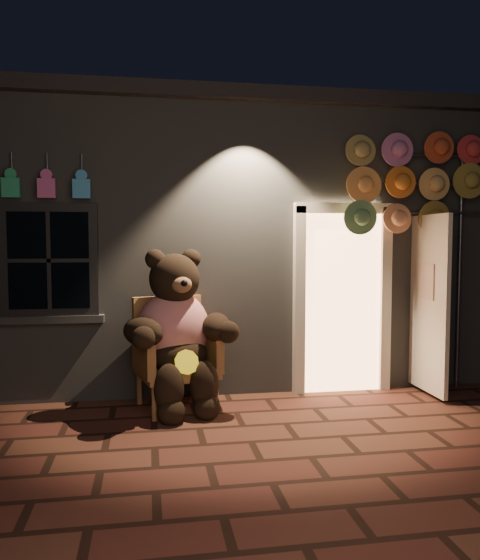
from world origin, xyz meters
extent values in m
plane|color=#512C1F|center=(0.00, 0.00, 0.00)|extent=(60.00, 60.00, 0.00)
cube|color=slate|center=(0.00, 4.00, 1.65)|extent=(7.00, 5.00, 3.30)
cube|color=black|center=(0.00, 4.00, 3.38)|extent=(7.30, 5.30, 0.16)
cube|color=black|center=(-1.90, 1.46, 1.55)|extent=(1.00, 0.10, 1.20)
cube|color=black|center=(-1.90, 1.43, 1.55)|extent=(0.82, 0.06, 1.02)
cube|color=slate|center=(-1.90, 1.46, 0.92)|extent=(1.10, 0.14, 0.08)
cube|color=#FFAF72|center=(1.35, 1.48, 1.05)|extent=(0.92, 0.10, 2.10)
cube|color=beige|center=(0.83, 1.44, 1.05)|extent=(0.12, 0.12, 2.20)
cube|color=beige|center=(1.87, 1.44, 1.05)|extent=(0.12, 0.12, 2.20)
cube|color=beige|center=(1.35, 1.44, 2.13)|extent=(1.16, 0.12, 0.12)
cube|color=beige|center=(2.25, 1.10, 1.05)|extent=(0.05, 0.80, 2.00)
cube|color=#278F5D|center=(-2.25, 1.38, 2.30)|extent=(0.18, 0.07, 0.20)
cylinder|color=#59595E|center=(-2.25, 1.44, 2.55)|extent=(0.02, 0.02, 0.25)
cube|color=#BF4E8D|center=(-1.90, 1.38, 2.30)|extent=(0.18, 0.07, 0.20)
cylinder|color=#59595E|center=(-1.90, 1.44, 2.55)|extent=(0.02, 0.02, 0.25)
cube|color=#3789C1|center=(-1.55, 1.38, 2.30)|extent=(0.18, 0.07, 0.20)
cylinder|color=#59595E|center=(-1.55, 1.44, 2.55)|extent=(0.02, 0.02, 0.25)
cube|color=#AD6D43|center=(-0.59, 1.08, 0.40)|extent=(0.91, 0.87, 0.11)
cube|color=#AD6D43|center=(-0.67, 1.40, 0.78)|extent=(0.75, 0.27, 0.76)
cube|color=#AD6D43|center=(-0.93, 0.97, 0.62)|extent=(0.25, 0.65, 0.43)
cube|color=#AD6D43|center=(-0.24, 1.15, 0.62)|extent=(0.25, 0.65, 0.43)
cylinder|color=#AD6D43|center=(-0.83, 0.71, 0.17)|extent=(0.05, 0.05, 0.35)
cylinder|color=#AD6D43|center=(-0.20, 0.87, 0.17)|extent=(0.05, 0.05, 0.35)
cylinder|color=#AD6D43|center=(-0.98, 1.29, 0.17)|extent=(0.05, 0.05, 0.35)
cylinder|color=#AD6D43|center=(-0.35, 1.46, 0.17)|extent=(0.05, 0.05, 0.35)
ellipsoid|color=red|center=(-0.62, 1.14, 0.83)|extent=(0.91, 0.80, 0.81)
ellipsoid|color=black|center=(-0.60, 1.05, 0.59)|extent=(0.75, 0.69, 0.38)
sphere|color=black|center=(-0.60, 1.08, 1.36)|extent=(0.64, 0.64, 0.52)
sphere|color=black|center=(-0.80, 1.07, 1.57)|extent=(0.20, 0.20, 0.20)
sphere|color=black|center=(-0.43, 1.17, 1.57)|extent=(0.20, 0.20, 0.20)
ellipsoid|color=brown|center=(-0.54, 0.85, 1.32)|extent=(0.23, 0.19, 0.16)
ellipsoid|color=black|center=(-0.93, 0.80, 0.86)|extent=(0.55, 0.61, 0.30)
ellipsoid|color=black|center=(-0.18, 1.00, 0.86)|extent=(0.34, 0.56, 0.30)
ellipsoid|color=black|center=(-0.69, 0.67, 0.32)|extent=(0.30, 0.30, 0.50)
ellipsoid|color=black|center=(-0.33, 0.77, 0.32)|extent=(0.30, 0.30, 0.50)
sphere|color=black|center=(-0.67, 0.61, 0.11)|extent=(0.27, 0.27, 0.27)
sphere|color=black|center=(-0.32, 0.70, 0.11)|extent=(0.27, 0.27, 0.27)
cylinder|color=yellow|center=(-0.51, 0.72, 0.57)|extent=(0.27, 0.16, 0.24)
cylinder|color=#59595E|center=(2.78, 1.38, 1.48)|extent=(0.04, 0.04, 2.96)
cylinder|color=#59595E|center=(2.46, 1.36, 2.74)|extent=(1.32, 0.03, 0.03)
cylinder|color=#59595E|center=(2.46, 1.36, 2.41)|extent=(1.32, 0.03, 0.03)
cylinder|color=#59595E|center=(2.46, 1.36, 2.08)|extent=(1.32, 0.03, 0.03)
cylinder|color=#9F8A4A|center=(1.50, 1.30, 2.80)|extent=(0.37, 0.11, 0.38)
cylinder|color=#CA70A3|center=(1.94, 1.27, 2.80)|extent=(0.37, 0.11, 0.38)
cylinder|color=#BB4626|center=(2.38, 1.24, 2.80)|extent=(0.37, 0.11, 0.38)
cylinder|color=#D2383A|center=(2.82, 1.30, 2.80)|extent=(0.37, 0.11, 0.38)
cylinder|color=#FBA551|center=(1.50, 1.27, 2.41)|extent=(0.37, 0.11, 0.38)
cylinder|color=orange|center=(1.94, 1.24, 2.41)|extent=(0.37, 0.11, 0.38)
cylinder|color=#EAB463|center=(2.38, 1.30, 2.41)|extent=(0.37, 0.11, 0.38)
cylinder|color=#A38D38|center=(2.82, 1.27, 2.41)|extent=(0.37, 0.11, 0.38)
cylinder|color=#689C60|center=(1.50, 1.24, 2.03)|extent=(0.37, 0.11, 0.38)
cylinder|color=#E59967|center=(1.94, 1.30, 2.03)|extent=(0.37, 0.11, 0.38)
cylinder|color=olive|center=(2.38, 1.27, 2.03)|extent=(0.37, 0.11, 0.38)
camera|label=1|loc=(-0.87, -4.57, 1.75)|focal=35.00mm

